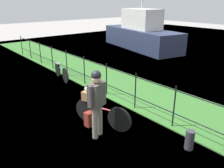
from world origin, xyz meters
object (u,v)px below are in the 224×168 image
object	(u,v)px
bicycle_main	(102,114)
bicycle_parked	(61,72)
moored_boat_mid	(141,34)
mooring_bollard	(190,140)
wooden_crate	(89,96)
terrier_dog	(90,89)
cyclist_person	(97,98)
backpack_on_paving	(90,118)

from	to	relation	value
bicycle_main	bicycle_parked	bearing A→B (deg)	166.29
moored_boat_mid	mooring_bollard	bearing A→B (deg)	-41.22
wooden_crate	mooring_bollard	bearing A→B (deg)	23.17
terrier_dog	bicycle_parked	distance (m)	3.99
cyclist_person	bicycle_parked	size ratio (longest dim) A/B	1.04
bicycle_parked	backpack_on_paving	bearing A→B (deg)	-17.47
wooden_crate	bicycle_main	bearing A→B (deg)	19.86
cyclist_person	wooden_crate	bearing A→B (deg)	160.10
bicycle_main	mooring_bollard	bearing A→B (deg)	23.72
bicycle_parked	cyclist_person	bearing A→B (deg)	-17.21
cyclist_person	mooring_bollard	xyz separation A→B (m)	(1.73, 1.26, -0.77)
terrier_dog	bicycle_main	bearing A→B (deg)	19.86
bicycle_main	terrier_dog	xyz separation A→B (m)	(-0.33, -0.12, 0.63)
bicycle_main	terrier_dog	size ratio (longest dim) A/B	4.95
backpack_on_paving	mooring_bollard	world-z (taller)	mooring_bollard
bicycle_parked	moored_boat_mid	world-z (taller)	moored_boat_mid
cyclist_person	bicycle_parked	xyz separation A→B (m)	(-4.41, 1.37, -0.67)
cyclist_person	backpack_on_paving	size ratio (longest dim) A/B	4.21
mooring_bollard	bicycle_parked	xyz separation A→B (m)	(-6.14, 0.10, 0.10)
bicycle_main	bicycle_parked	distance (m)	4.22
terrier_dog	backpack_on_paving	distance (m)	0.79
wooden_crate	mooring_bollard	size ratio (longest dim) A/B	0.73
wooden_crate	terrier_dog	world-z (taller)	terrier_dog
terrier_dog	moored_boat_mid	xyz separation A→B (m)	(-6.26, 8.57, -0.02)
bicycle_main	moored_boat_mid	distance (m)	10.73
cyclist_person	moored_boat_mid	distance (m)	11.19
bicycle_main	bicycle_parked	size ratio (longest dim) A/B	0.99
terrier_dog	mooring_bollard	size ratio (longest dim) A/B	0.71
bicycle_main	mooring_bollard	distance (m)	2.23
wooden_crate	bicycle_parked	xyz separation A→B (m)	(-3.75, 1.13, -0.45)
wooden_crate	mooring_bollard	distance (m)	2.66
cyclist_person	backpack_on_paving	distance (m)	0.98
bicycle_main	wooden_crate	world-z (taller)	wooden_crate
mooring_bollard	moored_boat_mid	distance (m)	11.49
cyclist_person	moored_boat_mid	size ratio (longest dim) A/B	0.25
bicycle_main	cyclist_person	world-z (taller)	cyclist_person
bicycle_main	bicycle_parked	xyz separation A→B (m)	(-4.10, 1.00, -0.02)
bicycle_main	backpack_on_paving	bearing A→B (deg)	-135.32
terrier_dog	moored_boat_mid	bearing A→B (deg)	126.14
backpack_on_paving	mooring_bollard	size ratio (longest dim) A/B	0.87
terrier_dog	bicycle_parked	size ratio (longest dim) A/B	0.20
bicycle_main	backpack_on_paving	size ratio (longest dim) A/B	4.00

